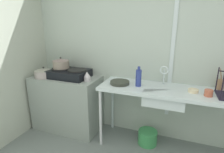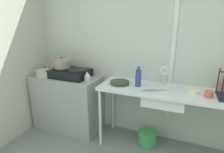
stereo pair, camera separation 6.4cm
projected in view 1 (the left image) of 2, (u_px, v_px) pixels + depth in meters
wall_back at (161, 52)px, 2.37m from camera, size 4.48×0.10×2.43m
wall_metal_strip at (173, 44)px, 2.23m from camera, size 0.05×0.01×1.94m
counter_concrete at (68, 103)px, 2.75m from camera, size 0.99×0.53×0.83m
counter_sink at (170, 94)px, 2.15m from camera, size 1.73×0.53×0.83m
stove at (69, 73)px, 2.59m from camera, size 0.56×0.39×0.13m
pot_on_left_burner at (61, 63)px, 2.60m from camera, size 0.24×0.24×0.16m
pot_beside_stove at (44, 73)px, 2.60m from camera, size 0.27×0.27×0.16m
percolator at (87, 76)px, 2.43m from camera, size 0.09×0.09×0.13m
sink_basin at (164, 96)px, 2.14m from camera, size 0.47×0.38×0.16m
faucet at (164, 72)px, 2.24m from camera, size 0.11×0.06×0.25m
frying_pan at (120, 83)px, 2.32m from camera, size 0.25×0.25×0.04m
cup_by_rack at (209, 93)px, 1.92m from camera, size 0.09×0.09×0.07m
small_bowl_on_drainboard at (193, 91)px, 2.04m from camera, size 0.11×0.11×0.04m
bottle_by_sink at (139, 78)px, 2.21m from camera, size 0.07×0.07×0.25m
utensil_jar at (220, 84)px, 2.12m from camera, size 0.08×0.08×0.25m
bucket_on_floor at (148, 137)px, 2.43m from camera, size 0.25×0.25×0.19m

